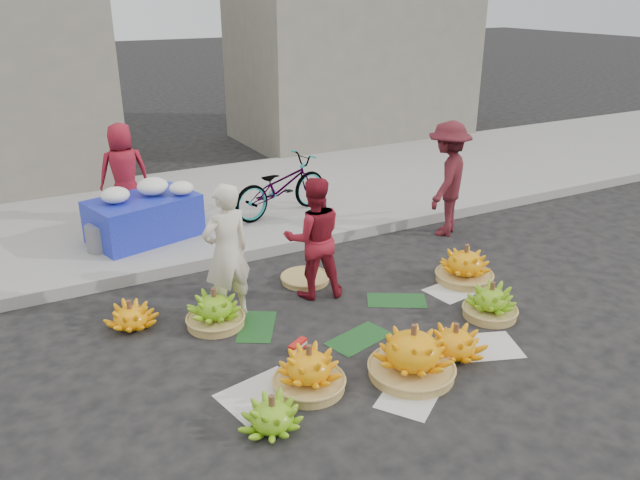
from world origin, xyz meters
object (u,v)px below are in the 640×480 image
banana_bunch_0 (309,370)px  banana_bunch_4 (491,302)px  bicycle (281,186)px  flower_table (144,215)px  vendor_cream (227,252)px

banana_bunch_0 → banana_bunch_4: size_ratio=1.28×
banana_bunch_4 → bicycle: (-0.72, 3.68, 0.38)m
banana_bunch_4 → flower_table: bearing=126.6°
vendor_cream → bicycle: size_ratio=0.90×
banana_bunch_4 → vendor_cream: 2.81m
vendor_cream → banana_bunch_0: bearing=85.1°
flower_table → bicycle: (2.00, 0.02, 0.10)m
banana_bunch_4 → flower_table: 4.57m
banana_bunch_0 → bicycle: 4.24m
banana_bunch_0 → vendor_cream: bearing=95.2°
banana_bunch_0 → bicycle: (1.56, 3.93, 0.36)m
flower_table → vendor_cream: bearing=-98.0°
banana_bunch_4 → bicycle: 3.77m
banana_bunch_4 → vendor_cream: (-2.42, 1.32, 0.56)m
flower_table → bicycle: bicycle is taller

